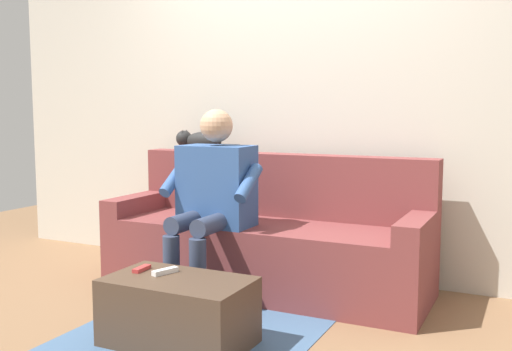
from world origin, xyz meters
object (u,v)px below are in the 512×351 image
Objects in this scene: remote_red at (142,269)px; remote_white at (165,271)px; person_solo_seated at (212,192)px; couch at (267,242)px; coffee_table at (178,312)px; cat_on_backrest at (199,141)px.

remote_white reaches higher than remote_red.
person_solo_seated reaches higher than remote_white.
remote_red is at bearing -68.92° from remote_white.
coffee_table is at bearing 90.00° from couch.
person_solo_seated reaches higher than cat_on_backrest.
person_solo_seated reaches higher than couch.
remote_red is at bearing 108.02° from cat_on_backrest.
couch is 17.49× the size of remote_red.
remote_white is at bearing 89.36° from remote_red.
person_solo_seated is 0.76m from remote_white.
person_solo_seated reaches higher than remote_red.
coffee_table is at bearing 117.04° from cat_on_backrest.
couch is 1.02m from remote_white.
cat_on_backrest is (0.66, -0.23, 0.64)m from couch.
remote_white reaches higher than coffee_table.
remote_red reaches higher than coffee_table.
couch is at bearing 163.64° from remote_red.
couch is 2.91× the size of coffee_table.
remote_white is (-0.11, 0.68, -0.32)m from person_solo_seated.
coffee_table is (0.00, 1.06, -0.14)m from couch.
coffee_table is at bearing 78.57° from remote_red.
remote_red is at bearing -8.94° from coffee_table.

